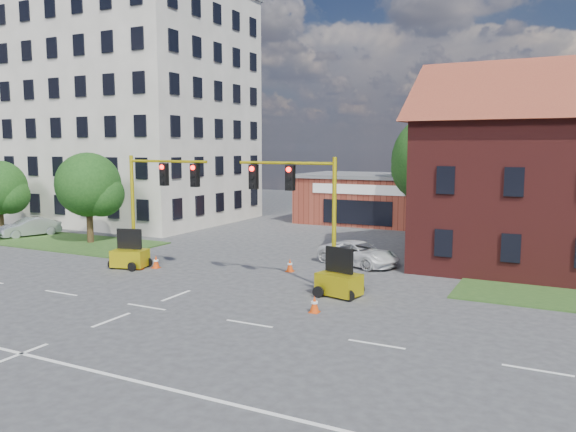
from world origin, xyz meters
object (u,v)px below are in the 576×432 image
(signal_mast_east, at_px, (302,205))
(trailer_west, at_px, (130,256))
(trailer_east, at_px, (339,282))
(signal_mast_west, at_px, (156,198))
(pickup_white, at_px, (358,253))

(signal_mast_east, relative_size, trailer_west, 2.97)
(trailer_west, xyz_separation_m, trailer_east, (12.50, -0.34, 0.01))
(signal_mast_east, distance_m, trailer_east, 4.01)
(signal_mast_west, relative_size, signal_mast_east, 1.00)
(signal_mast_west, xyz_separation_m, pickup_white, (9.44, 6.00, -3.25))
(signal_mast_east, relative_size, pickup_white, 1.29)
(pickup_white, bearing_deg, signal_mast_west, 141.26)
(signal_mast_east, xyz_separation_m, pickup_white, (0.73, 6.00, -3.25))
(signal_mast_west, height_order, pickup_white, signal_mast_west)
(signal_mast_west, bearing_deg, trailer_west, -164.98)
(trailer_west, height_order, pickup_white, trailer_west)
(signal_mast_east, bearing_deg, trailer_east, -18.93)
(trailer_west, bearing_deg, signal_mast_west, -0.19)
(signal_mast_west, height_order, trailer_east, signal_mast_west)
(trailer_west, distance_m, pickup_white, 12.76)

